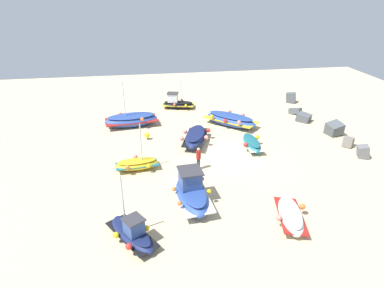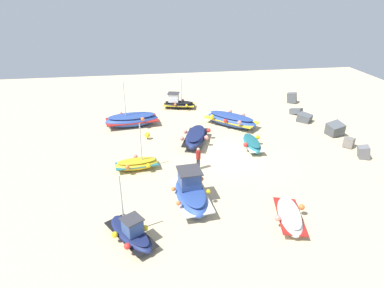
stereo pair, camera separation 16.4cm
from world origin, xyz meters
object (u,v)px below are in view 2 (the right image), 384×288
Objects in this scene: fishing_boat_2 at (231,120)px; person_walking at (198,157)px; fishing_boat_8 at (252,144)px; fishing_boat_7 at (196,137)px; fishing_boat_3 at (191,192)px; fishing_boat_0 at (132,120)px; fishing_boat_5 at (178,103)px; fishing_boat_1 at (290,216)px; mooring_buoy_0 at (147,135)px; fishing_boat_4 at (137,164)px; fishing_boat_6 at (131,232)px.

fishing_boat_2 is 2.91× the size of person_walking.
person_walking is (2.62, -4.67, 0.54)m from fishing_boat_8.
fishing_boat_8 is at bearing 88.34° from fishing_boat_7.
fishing_boat_8 is (-6.43, 5.77, -0.27)m from fishing_boat_3.
fishing_boat_8 is at bearing -40.94° from fishing_boat_0.
fishing_boat_1 is at bearing 115.59° from fishing_boat_5.
fishing_boat_2 is (1.31, 8.87, -0.02)m from fishing_boat_0.
fishing_boat_8 is 8.52m from mooring_buoy_0.
fishing_boat_5 is 5.86× the size of mooring_buoy_0.
fishing_boat_0 reaches higher than person_walking.
fishing_boat_8 is at bearing 69.80° from mooring_buoy_0.
fishing_boat_2 reaches higher than fishing_boat_7.
person_walking is 2.69× the size of mooring_buoy_0.
fishing_boat_3 is 1.21× the size of fishing_boat_5.
fishing_boat_5 is (-19.40, -3.79, 0.15)m from fishing_boat_1.
fishing_boat_4 is 0.79× the size of fishing_boat_7.
fishing_boat_0 is at bearing 41.80° from fishing_boat_1.
fishing_boat_6 is at bearing 102.16° from fishing_boat_2.
fishing_boat_4 is (6.76, -8.48, -0.18)m from fishing_boat_2.
fishing_boat_8 is at bearing -173.91° from fishing_boat_4.
fishing_boat_6 is at bearing -5.65° from mooring_buoy_0.
fishing_boat_7 is 4.45m from fishing_boat_8.
fishing_boat_5 is 1.02× the size of fishing_boat_6.
fishing_boat_7 is at bearing 69.64° from fishing_boat_8.
fishing_boat_1 is 5.63m from fishing_boat_3.
fishing_boat_5 is 11.35m from fishing_boat_8.
fishing_boat_7 is at bearing -127.58° from person_walking.
person_walking is at bearing 113.53° from fishing_boat_6.
fishing_boat_1 is (15.13, 8.49, -0.21)m from fishing_boat_0.
fishing_boat_7 is 7.00× the size of mooring_buoy_0.
fishing_boat_6 is at bearing 81.19° from fishing_boat_4.
fishing_boat_0 is at bearing -158.39° from mooring_buoy_0.
fishing_boat_6 reaches higher than fishing_boat_1.
fishing_boat_2 is at bearing 115.91° from fishing_boat_6.
fishing_boat_2 is (-13.83, 0.38, 0.20)m from fishing_boat_1.
fishing_boat_8 is at bearing 178.59° from person_walking.
fishing_boat_1 is at bearing 59.41° from fishing_boat_6.
fishing_boat_0 is 1.16× the size of fishing_boat_7.
mooring_buoy_0 is (-11.95, -7.22, 0.01)m from fishing_boat_1.
fishing_boat_0 is 1.14× the size of fishing_boat_3.
fishing_boat_2 is at bearing -15.82° from fishing_boat_0.
fishing_boat_1 is 11.09m from fishing_boat_7.
fishing_boat_4 is 1.07× the size of fishing_boat_8.
fishing_boat_4 reaches higher than mooring_buoy_0.
fishing_boat_4 reaches higher than fishing_boat_5.
fishing_boat_4 reaches higher than person_walking.
fishing_boat_1 is 1.13× the size of fishing_boat_8.
fishing_boat_1 is 13.96m from mooring_buoy_0.
person_walking is (7.45, -4.28, 0.38)m from fishing_boat_2.
fishing_boat_2 reaches higher than fishing_boat_1.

